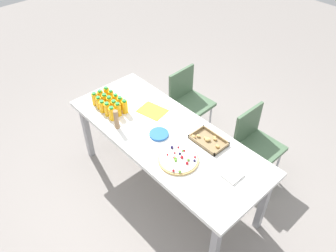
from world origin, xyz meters
TOP-DOWN VIEW (x-y plane):
  - ground_plane at (0.00, 0.00)m, footprint 12.00×12.00m
  - party_table at (0.00, 0.00)m, footprint 2.02×0.81m
  - chair_far_right at (0.47, 0.78)m, footprint 0.40×0.40m
  - chair_far_left at (-0.48, 0.79)m, footprint 0.42×0.42m
  - juice_bottle_0 at (-0.80, -0.23)m, footprint 0.06×0.06m
  - juice_bottle_1 at (-0.72, -0.23)m, footprint 0.06×0.06m
  - juice_bottle_2 at (-0.65, -0.24)m, footprint 0.06×0.06m
  - juice_bottle_3 at (-0.57, -0.23)m, footprint 0.06×0.06m
  - juice_bottle_4 at (-0.49, -0.24)m, footprint 0.06×0.06m
  - juice_bottle_5 at (-0.80, -0.16)m, footprint 0.06×0.06m
  - juice_bottle_6 at (-0.72, -0.16)m, footprint 0.06×0.06m
  - juice_bottle_7 at (-0.65, -0.16)m, footprint 0.06×0.06m
  - juice_bottle_8 at (-0.57, -0.16)m, footprint 0.06×0.06m
  - juice_bottle_9 at (-0.50, -0.16)m, footprint 0.06×0.06m
  - juice_bottle_10 at (-0.80, -0.08)m, footprint 0.06×0.06m
  - juice_bottle_11 at (-0.73, -0.08)m, footprint 0.05×0.05m
  - juice_bottle_12 at (-0.65, -0.08)m, footprint 0.05×0.05m
  - juice_bottle_13 at (-0.57, -0.08)m, footprint 0.06×0.06m
  - juice_bottle_14 at (-0.50, -0.08)m, footprint 0.06×0.06m
  - fruit_pizza at (0.32, -0.14)m, footprint 0.34×0.34m
  - snack_tray at (0.33, 0.21)m, footprint 0.32×0.20m
  - plate_stack at (-0.03, -0.06)m, footprint 0.18×0.18m
  - napkin_stack at (0.72, 0.06)m, footprint 0.15×0.15m
  - cardboard_tube at (-0.36, -0.28)m, footprint 0.04×0.04m
  - paper_folder at (-0.33, 0.12)m, footprint 0.30×0.25m

SIDE VIEW (x-z plane):
  - ground_plane at x=0.00m, z-range 0.00..0.00m
  - chair_far_right at x=0.47m, z-range 0.09..0.92m
  - chair_far_left at x=-0.48m, z-range 0.09..0.92m
  - party_table at x=0.00m, z-range 0.31..1.07m
  - paper_folder at x=-0.33m, z-range 0.76..0.77m
  - napkin_stack at x=0.72m, z-range 0.76..0.78m
  - plate_stack at x=-0.03m, z-range 0.76..0.78m
  - snack_tray at x=0.33m, z-range 0.75..0.79m
  - fruit_pizza at x=0.32m, z-range 0.75..0.80m
  - juice_bottle_2 at x=-0.65m, z-range 0.75..0.89m
  - juice_bottle_12 at x=-0.65m, z-range 0.75..0.89m
  - juice_bottle_1 at x=-0.72m, z-range 0.75..0.89m
  - juice_bottle_6 at x=-0.72m, z-range 0.75..0.89m
  - juice_bottle_5 at x=-0.80m, z-range 0.75..0.89m
  - juice_bottle_10 at x=-0.80m, z-range 0.75..0.89m
  - juice_bottle_11 at x=-0.73m, z-range 0.75..0.89m
  - juice_bottle_8 at x=-0.57m, z-range 0.75..0.89m
  - juice_bottle_13 at x=-0.57m, z-range 0.75..0.90m
  - juice_bottle_0 at x=-0.80m, z-range 0.75..0.90m
  - juice_bottle_7 at x=-0.65m, z-range 0.75..0.90m
  - juice_bottle_9 at x=-0.50m, z-range 0.75..0.90m
  - juice_bottle_4 at x=-0.49m, z-range 0.75..0.90m
  - juice_bottle_14 at x=-0.50m, z-range 0.75..0.90m
  - juice_bottle_3 at x=-0.57m, z-range 0.75..0.90m
  - cardboard_tube at x=-0.36m, z-range 0.76..0.96m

